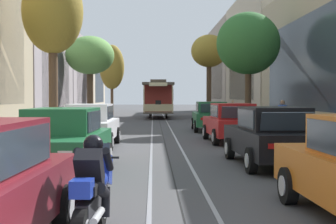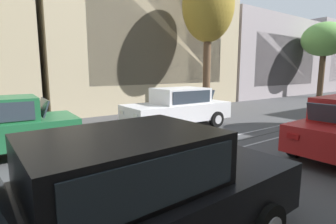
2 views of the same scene
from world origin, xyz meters
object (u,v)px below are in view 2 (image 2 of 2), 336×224
at_px(street_tree_kerb_left_second, 208,7).
at_px(street_tree_kerb_left_mid, 325,40).
at_px(parked_car_white_mid_left, 178,108).
at_px(parked_car_black_second_right, 134,197).

bearing_deg(street_tree_kerb_left_second, street_tree_kerb_left_mid, 90.81).
bearing_deg(street_tree_kerb_left_mid, street_tree_kerb_left_second, -89.19).
xyz_separation_m(parked_car_white_mid_left, parked_car_black_second_right, (5.54, -4.97, 0.00)).
height_order(parked_car_black_second_right, street_tree_kerb_left_second, street_tree_kerb_left_second).
distance_m(parked_car_white_mid_left, parked_car_black_second_right, 7.44).
relative_size(parked_car_black_second_right, street_tree_kerb_left_mid, 0.70).
relative_size(parked_car_white_mid_left, street_tree_kerb_left_second, 0.59).
distance_m(parked_car_white_mid_left, street_tree_kerb_left_mid, 17.92).
bearing_deg(parked_car_black_second_right, street_tree_kerb_left_second, 131.70).
distance_m(parked_car_white_mid_left, street_tree_kerb_left_second, 6.28).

